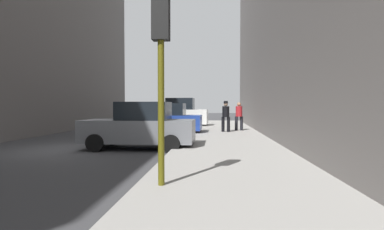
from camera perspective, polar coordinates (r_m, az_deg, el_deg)
The scene contains 9 objects.
ground_plane at distance 12.28m, azimuth -22.36°, elevation -6.06°, with size 120.00×120.00×0.00m, color #38383A.
sidewalk at distance 10.97m, azimuth 7.04°, elevation -6.46°, with size 4.00×40.00×0.15m, color gray.
parked_gray_coupe at distance 11.61m, azimuth -9.81°, elevation -2.18°, with size 4.21×2.08×1.79m.
parked_blue_sedan at distance 17.28m, azimuth -5.06°, elevation -0.89°, with size 4.23×2.12×1.79m.
parked_white_van at distance 23.22m, azimuth -2.60°, elevation 0.23°, with size 4.66×2.19×2.25m.
fire_hydrant at distance 17.31m, azimuth 0.96°, elevation -2.05°, with size 0.42×0.22×0.70m.
traffic_light at distance 5.72m, azimuth -5.92°, elevation 13.05°, with size 0.32×0.32×3.60m.
pedestrian_in_red_jacket at distance 18.42m, azimuth 8.94°, elevation 0.05°, with size 0.52×0.45×1.71m.
pedestrian_with_fedora at distance 17.31m, azimuth 6.45°, elevation 0.06°, with size 0.53×0.49×1.78m.
Camera 1 is at (5.51, -10.85, 1.63)m, focal length 28.00 mm.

